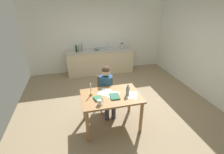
{
  "coord_description": "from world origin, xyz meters",
  "views": [
    {
      "loc": [
        -1.03,
        -3.57,
        2.58
      ],
      "look_at": [
        -0.13,
        -0.04,
        0.85
      ],
      "focal_mm": 26.29,
      "sensor_mm": 36.0,
      "label": 1
    }
  ],
  "objects_px": {
    "dining_table": "(111,100)",
    "wine_glass_near_sink": "(100,46)",
    "book_cookery": "(115,96)",
    "mixing_bowl": "(97,49)",
    "bottle_vinegar": "(79,49)",
    "person_seated": "(107,88)",
    "chair_at_table": "(106,91)",
    "candlestick": "(91,92)",
    "bottle_oil": "(76,49)",
    "sink_unit": "(110,48)",
    "wine_bottle_on_table": "(128,91)",
    "bottle_wine_red": "(82,47)",
    "book_magazine": "(98,98)",
    "wine_glass_by_kettle": "(98,46)",
    "coffee_mug": "(100,102)",
    "stovetop_kettle": "(122,46)"
  },
  "relations": [
    {
      "from": "dining_table",
      "to": "wine_glass_near_sink",
      "type": "height_order",
      "value": "wine_glass_near_sink"
    },
    {
      "from": "book_cookery",
      "to": "wine_glass_near_sink",
      "type": "height_order",
      "value": "wine_glass_near_sink"
    },
    {
      "from": "mixing_bowl",
      "to": "bottle_vinegar",
      "type": "bearing_deg",
      "value": -177.43
    },
    {
      "from": "person_seated",
      "to": "book_cookery",
      "type": "bearing_deg",
      "value": -86.46
    },
    {
      "from": "person_seated",
      "to": "bottle_vinegar",
      "type": "relative_size",
      "value": 4.93
    },
    {
      "from": "dining_table",
      "to": "chair_at_table",
      "type": "relative_size",
      "value": 1.39
    },
    {
      "from": "candlestick",
      "to": "bottle_oil",
      "type": "relative_size",
      "value": 1.02
    },
    {
      "from": "sink_unit",
      "to": "book_cookery",
      "type": "bearing_deg",
      "value": -101.64
    },
    {
      "from": "mixing_bowl",
      "to": "chair_at_table",
      "type": "bearing_deg",
      "value": -94.49
    },
    {
      "from": "wine_bottle_on_table",
      "to": "chair_at_table",
      "type": "bearing_deg",
      "value": 113.73
    },
    {
      "from": "candlestick",
      "to": "mixing_bowl",
      "type": "relative_size",
      "value": 1.41
    },
    {
      "from": "candlestick",
      "to": "bottle_oil",
      "type": "xyz_separation_m",
      "value": [
        -0.13,
        2.78,
        0.17
      ]
    },
    {
      "from": "sink_unit",
      "to": "bottle_wine_red",
      "type": "relative_size",
      "value": 1.32
    },
    {
      "from": "book_magazine",
      "to": "wine_glass_by_kettle",
      "type": "relative_size",
      "value": 1.07
    },
    {
      "from": "dining_table",
      "to": "mixing_bowl",
      "type": "xyz_separation_m",
      "value": [
        0.2,
        2.98,
        0.29
      ]
    },
    {
      "from": "mixing_bowl",
      "to": "wine_glass_near_sink",
      "type": "distance_m",
      "value": 0.23
    },
    {
      "from": "bottle_vinegar",
      "to": "mixing_bowl",
      "type": "distance_m",
      "value": 0.63
    },
    {
      "from": "sink_unit",
      "to": "wine_glass_near_sink",
      "type": "relative_size",
      "value": 2.34
    },
    {
      "from": "chair_at_table",
      "to": "coffee_mug",
      "type": "distance_m",
      "value": 1.03
    },
    {
      "from": "bottle_oil",
      "to": "mixing_bowl",
      "type": "distance_m",
      "value": 0.74
    },
    {
      "from": "book_magazine",
      "to": "mixing_bowl",
      "type": "bearing_deg",
      "value": 65.77
    },
    {
      "from": "chair_at_table",
      "to": "bottle_vinegar",
      "type": "height_order",
      "value": "bottle_vinegar"
    },
    {
      "from": "wine_glass_by_kettle",
      "to": "sink_unit",
      "type": "bearing_deg",
      "value": -19.41
    },
    {
      "from": "book_cookery",
      "to": "wine_glass_near_sink",
      "type": "distance_m",
      "value": 3.23
    },
    {
      "from": "book_magazine",
      "to": "person_seated",
      "type": "bearing_deg",
      "value": 46.54
    },
    {
      "from": "dining_table",
      "to": "coffee_mug",
      "type": "relative_size",
      "value": 10.15
    },
    {
      "from": "book_magazine",
      "to": "wine_glass_by_kettle",
      "type": "bearing_deg",
      "value": 64.91
    },
    {
      "from": "wine_glass_near_sink",
      "to": "wine_glass_by_kettle",
      "type": "bearing_deg",
      "value": 180.0
    },
    {
      "from": "bottle_vinegar",
      "to": "wine_bottle_on_table",
      "type": "bearing_deg",
      "value": -75.83
    },
    {
      "from": "book_cookery",
      "to": "sink_unit",
      "type": "distance_m",
      "value": 3.13
    },
    {
      "from": "candlestick",
      "to": "book_cookery",
      "type": "height_order",
      "value": "candlestick"
    },
    {
      "from": "candlestick",
      "to": "dining_table",
      "type": "bearing_deg",
      "value": -16.15
    },
    {
      "from": "person_seated",
      "to": "wine_glass_near_sink",
      "type": "height_order",
      "value": "person_seated"
    },
    {
      "from": "bottle_wine_red",
      "to": "mixing_bowl",
      "type": "xyz_separation_m",
      "value": [
        0.53,
        -0.07,
        -0.07
      ]
    },
    {
      "from": "candlestick",
      "to": "sink_unit",
      "type": "relative_size",
      "value": 0.77
    },
    {
      "from": "coffee_mug",
      "to": "mixing_bowl",
      "type": "relative_size",
      "value": 0.62
    },
    {
      "from": "bottle_oil",
      "to": "stovetop_kettle",
      "type": "height_order",
      "value": "bottle_oil"
    },
    {
      "from": "chair_at_table",
      "to": "mixing_bowl",
      "type": "xyz_separation_m",
      "value": [
        0.18,
        2.33,
        0.45
      ]
    },
    {
      "from": "wine_bottle_on_table",
      "to": "bottle_oil",
      "type": "xyz_separation_m",
      "value": [
        -0.87,
        2.97,
        0.14
      ]
    },
    {
      "from": "person_seated",
      "to": "candlestick",
      "type": "xyz_separation_m",
      "value": [
        -0.42,
        -0.39,
        0.17
      ]
    },
    {
      "from": "chair_at_table",
      "to": "wine_bottle_on_table",
      "type": "distance_m",
      "value": 0.88
    },
    {
      "from": "dining_table",
      "to": "book_cookery",
      "type": "height_order",
      "value": "book_cookery"
    },
    {
      "from": "dining_table",
      "to": "book_magazine",
      "type": "bearing_deg",
      "value": -166.33
    },
    {
      "from": "dining_table",
      "to": "book_magazine",
      "type": "xyz_separation_m",
      "value": [
        -0.29,
        -0.07,
        0.14
      ]
    },
    {
      "from": "person_seated",
      "to": "bottle_vinegar",
      "type": "bearing_deg",
      "value": 100.38
    },
    {
      "from": "wine_glass_by_kettle",
      "to": "bottle_oil",
      "type": "bearing_deg",
      "value": -163.86
    },
    {
      "from": "person_seated",
      "to": "sink_unit",
      "type": "bearing_deg",
      "value": 74.93
    },
    {
      "from": "chair_at_table",
      "to": "sink_unit",
      "type": "height_order",
      "value": "sink_unit"
    },
    {
      "from": "book_cookery",
      "to": "bottle_oil",
      "type": "height_order",
      "value": "bottle_oil"
    },
    {
      "from": "candlestick",
      "to": "bottle_wine_red",
      "type": "height_order",
      "value": "bottle_wine_red"
    }
  ]
}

